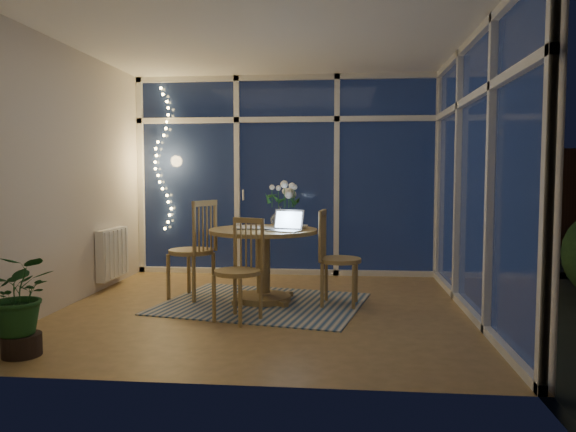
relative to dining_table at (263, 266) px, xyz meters
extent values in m
plane|color=olive|center=(0.07, -0.30, -0.38)|extent=(4.00, 4.00, 0.00)
plane|color=white|center=(0.07, -0.30, 2.22)|extent=(4.00, 4.00, 0.00)
cube|color=beige|center=(0.07, 1.70, 0.92)|extent=(4.00, 0.04, 2.60)
cube|color=beige|center=(0.07, -2.30, 0.92)|extent=(4.00, 0.04, 2.60)
cube|color=beige|center=(-1.93, -0.30, 0.92)|extent=(0.04, 4.00, 2.60)
cube|color=beige|center=(2.07, -0.30, 0.92)|extent=(0.04, 4.00, 2.60)
cube|color=white|center=(0.07, 1.66, 0.92)|extent=(4.00, 0.10, 2.60)
cube|color=white|center=(2.03, -0.30, 0.92)|extent=(0.10, 4.00, 2.60)
cube|color=white|center=(-1.87, 0.60, 0.02)|extent=(0.10, 0.70, 0.58)
cube|color=black|center=(0.57, 4.70, -0.44)|extent=(12.00, 6.00, 0.10)
cube|color=#3D2516|center=(0.07, 5.20, 0.52)|extent=(11.00, 0.08, 1.80)
cube|color=#33373E|center=(0.37, 8.20, 1.82)|extent=(7.00, 3.00, 2.20)
sphere|color=black|center=(-0.73, 3.10, 0.07)|extent=(0.90, 0.90, 0.90)
cube|color=beige|center=(0.00, -0.10, -0.37)|extent=(2.23, 1.93, 0.01)
cylinder|color=olive|center=(0.00, 0.00, 0.00)|extent=(1.31, 1.31, 0.76)
cube|color=olive|center=(-0.79, 0.08, 0.15)|extent=(0.65, 0.65, 1.06)
cube|color=olive|center=(0.78, -0.09, 0.11)|extent=(0.49, 0.49, 0.98)
cube|color=olive|center=(-0.12, -0.78, 0.09)|extent=(0.59, 0.59, 0.94)
imported|color=silver|center=(0.15, 0.23, 0.48)|extent=(0.24, 0.24, 0.21)
imported|color=silver|center=(0.37, 0.06, 0.40)|extent=(0.18, 0.18, 0.04)
cube|color=beige|center=(-0.08, 0.05, 0.39)|extent=(0.44, 0.35, 0.02)
cube|color=black|center=(0.09, -0.12, 0.38)|extent=(0.12, 0.10, 0.01)
imported|color=#1B4C20|center=(-1.50, -1.89, 0.00)|extent=(0.63, 0.57, 0.76)
camera|label=1|loc=(0.82, -5.67, 0.93)|focal=35.00mm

